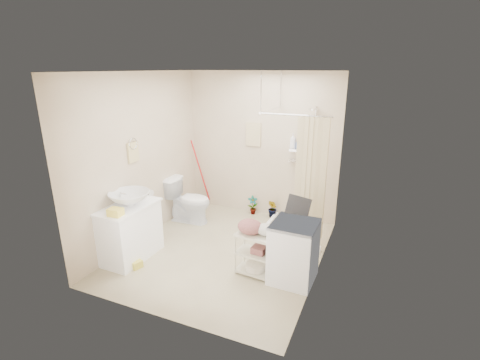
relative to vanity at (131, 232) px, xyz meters
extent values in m
plane|color=#B8AD8A|center=(1.16, 0.68, -0.40)|extent=(3.20, 3.20, 0.00)
cube|color=silver|center=(1.16, 0.68, 2.20)|extent=(2.80, 3.20, 0.04)
cube|color=beige|center=(1.16, 2.28, 0.90)|extent=(2.80, 0.04, 2.60)
cube|color=beige|center=(1.16, -0.92, 0.90)|extent=(2.80, 0.04, 2.60)
cube|color=beige|center=(-0.24, 0.68, 0.90)|extent=(0.04, 3.20, 2.60)
cube|color=beige|center=(2.56, 0.68, 0.90)|extent=(0.04, 3.20, 2.60)
cube|color=white|center=(0.00, 0.00, 0.00)|extent=(0.53, 0.93, 0.80)
imported|color=silver|center=(0.01, 0.03, 0.50)|extent=(0.57, 0.57, 0.20)
cube|color=#F1DC4C|center=(0.09, -0.33, 0.45)|extent=(0.19, 0.15, 0.10)
cube|color=gold|center=(0.21, -0.21, -0.33)|extent=(0.32, 0.28, 0.14)
imported|color=white|center=(0.12, 1.41, 0.00)|extent=(0.80, 0.48, 0.80)
imported|color=brown|center=(1.06, 2.14, -0.22)|extent=(0.23, 0.21, 0.36)
imported|color=#993E28|center=(1.46, 2.13, -0.23)|extent=(0.24, 0.25, 0.35)
cube|color=#C9B787|center=(1.01, 2.26, 1.10)|extent=(0.28, 0.03, 0.42)
imported|color=white|center=(1.76, 2.18, 1.05)|extent=(0.11, 0.11, 0.26)
imported|color=#365CA8|center=(1.86, 2.19, 1.01)|extent=(0.09, 0.09, 0.18)
cube|color=white|center=(2.30, 0.37, 0.00)|extent=(0.56, 0.58, 0.81)
camera|label=1|loc=(3.21, -3.53, 2.25)|focal=26.00mm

